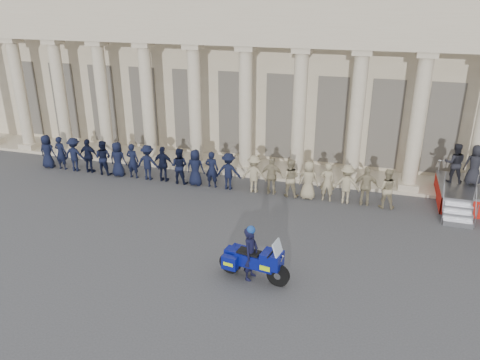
# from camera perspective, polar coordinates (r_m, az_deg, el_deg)

# --- Properties ---
(ground) EXTENTS (90.00, 90.00, 0.00)m
(ground) POSITION_cam_1_polar(r_m,az_deg,el_deg) (16.48, -2.83, -9.44)
(ground) COLOR #39393C
(ground) RESTS_ON ground
(building) EXTENTS (40.00, 12.50, 9.00)m
(building) POSITION_cam_1_polar(r_m,az_deg,el_deg) (28.65, 7.14, 13.74)
(building) COLOR tan
(building) RESTS_ON ground
(officer_rank) EXTENTS (17.75, 0.66, 1.75)m
(officer_rank) POSITION_cam_1_polar(r_m,az_deg,el_deg) (22.00, -4.68, 1.44)
(officer_rank) COLOR black
(officer_rank) RESTS_ON ground
(motorcycle) EXTENTS (2.41, 1.11, 1.55)m
(motorcycle) POSITION_cam_1_polar(r_m,az_deg,el_deg) (15.03, 1.77, -9.80)
(motorcycle) COLOR black
(motorcycle) RESTS_ON ground
(rider) EXTENTS (0.53, 0.71, 1.88)m
(rider) POSITION_cam_1_polar(r_m,az_deg,el_deg) (14.94, 1.31, -8.84)
(rider) COLOR black
(rider) RESTS_ON ground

